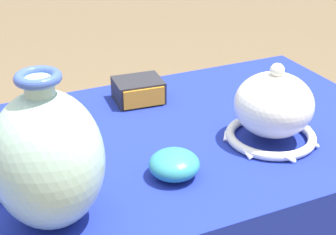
# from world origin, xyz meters

# --- Properties ---
(display_table) EXTENTS (1.32, 0.72, 0.77)m
(display_table) POSITION_xyz_m (0.00, -0.02, 0.69)
(display_table) COLOR olive
(display_table) RESTS_ON ground_plane
(vase_tall_bulbous) EXTENTS (0.20, 0.20, 0.30)m
(vase_tall_bulbous) POSITION_xyz_m (-0.27, -0.21, 0.91)
(vase_tall_bulbous) COLOR #A8CCB7
(vase_tall_bulbous) RESTS_ON display_table
(vase_dome_bell) EXTENTS (0.23, 0.23, 0.20)m
(vase_dome_bell) POSITION_xyz_m (0.28, -0.12, 0.85)
(vase_dome_bell) COLOR white
(vase_dome_bell) RESTS_ON display_table
(mosaic_tile_box) EXTENTS (0.14, 0.12, 0.06)m
(mosaic_tile_box) POSITION_xyz_m (0.07, 0.22, 0.80)
(mosaic_tile_box) COLOR #232328
(mosaic_tile_box) RESTS_ON display_table
(bowl_shallow_teal) EXTENTS (0.11, 0.11, 0.06)m
(bowl_shallow_teal) POSITION_xyz_m (0.00, -0.17, 0.80)
(bowl_shallow_teal) COLOR teal
(bowl_shallow_teal) RESTS_ON display_table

